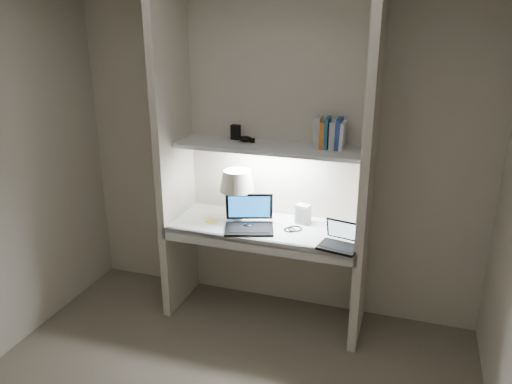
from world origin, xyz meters
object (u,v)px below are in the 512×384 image
at_px(table_lamp, 237,186).
at_px(speaker, 303,214).
at_px(book_row, 330,134).
at_px(laptop_netbook, 341,241).
at_px(laptop_main, 249,220).

xyz_separation_m(table_lamp, speaker, (0.50, 0.07, -0.19)).
bearing_deg(book_row, speaker, -172.22).
bearing_deg(table_lamp, laptop_netbook, -16.44).
bearing_deg(laptop_netbook, speaker, 148.11).
xyz_separation_m(laptop_netbook, speaker, (-0.34, 0.32, 0.03)).
distance_m(table_lamp, laptop_netbook, 0.91).
height_order(laptop_main, speaker, laptop_main).
bearing_deg(table_lamp, laptop_main, -42.62).
xyz_separation_m(laptop_main, speaker, (0.36, 0.20, 0.02)).
bearing_deg(laptop_netbook, book_row, 127.75).
distance_m(laptop_main, book_row, 0.87).
distance_m(laptop_netbook, speaker, 0.47).
distance_m(laptop_netbook, book_row, 0.76).
distance_m(laptop_main, speaker, 0.42).
bearing_deg(laptop_main, book_row, 4.76).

